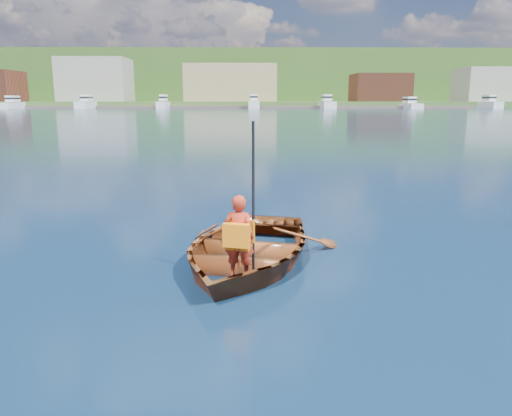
# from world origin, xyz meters

# --- Properties ---
(ground) EXTENTS (600.00, 600.00, 0.00)m
(ground) POSITION_xyz_m (0.00, 0.00, 0.00)
(ground) COLOR #0E223F
(ground) RESTS_ON ground
(rowboat) EXTENTS (3.38, 4.11, 0.74)m
(rowboat) POSITION_xyz_m (1.14, 0.38, 0.22)
(rowboat) COLOR brown
(rowboat) RESTS_ON ground
(child_paddler) EXTENTS (0.45, 0.41, 2.01)m
(child_paddler) POSITION_xyz_m (1.06, -0.53, 0.66)
(child_paddler) COLOR red
(child_paddler) RESTS_ON ground
(shoreline) EXTENTS (400.00, 140.00, 22.00)m
(shoreline) POSITION_xyz_m (0.00, 236.61, 10.32)
(shoreline) COLOR #335B20
(shoreline) RESTS_ON ground
(dock) EXTENTS (160.04, 9.77, 0.80)m
(dock) POSITION_xyz_m (-11.81, 148.00, 0.40)
(dock) COLOR brown
(dock) RESTS_ON ground
(waterfront_buildings) EXTENTS (202.00, 16.00, 14.00)m
(waterfront_buildings) POSITION_xyz_m (-7.74, 165.00, 7.74)
(waterfront_buildings) COLOR maroon
(waterfront_buildings) RESTS_ON ground
(marina_yachts) EXTENTS (144.00, 12.78, 4.42)m
(marina_yachts) POSITION_xyz_m (3.01, 143.30, 1.42)
(marina_yachts) COLOR silver
(marina_yachts) RESTS_ON ground
(hillside_trees) EXTENTS (309.94, 88.45, 24.95)m
(hillside_trees) POSITION_xyz_m (30.50, 240.54, 18.33)
(hillside_trees) COLOR #382314
(hillside_trees) RESTS_ON ground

